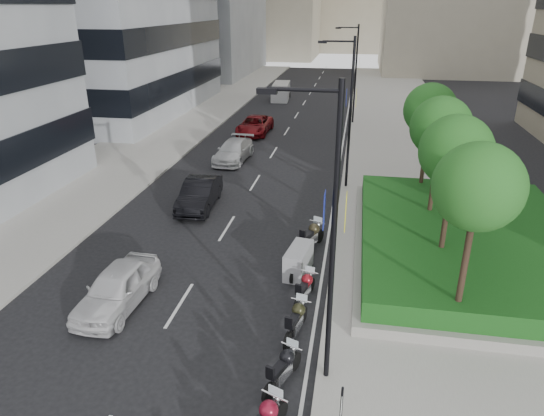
% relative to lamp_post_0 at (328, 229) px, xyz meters
% --- Properties ---
extents(ground, '(160.00, 160.00, 0.00)m').
position_rel_lamp_post_0_xyz_m(ground, '(-4.14, -1.00, -5.07)').
color(ground, black).
rests_on(ground, ground).
extents(sidewalk_right, '(10.00, 100.00, 0.15)m').
position_rel_lamp_post_0_xyz_m(sidewalk_right, '(4.86, 29.00, -4.99)').
color(sidewalk_right, '#9E9B93').
rests_on(sidewalk_right, ground).
extents(sidewalk_left, '(8.00, 100.00, 0.15)m').
position_rel_lamp_post_0_xyz_m(sidewalk_left, '(-16.14, 29.00, -4.99)').
color(sidewalk_left, '#9E9B93').
rests_on(sidewalk_left, ground).
extents(lane_edge, '(0.12, 100.00, 0.01)m').
position_rel_lamp_post_0_xyz_m(lane_edge, '(-0.44, 29.00, -5.06)').
color(lane_edge, silver).
rests_on(lane_edge, ground).
extents(lane_centre, '(0.12, 100.00, 0.01)m').
position_rel_lamp_post_0_xyz_m(lane_centre, '(-5.64, 29.00, -5.06)').
color(lane_centre, silver).
rests_on(lane_centre, ground).
extents(planter, '(10.00, 14.00, 0.40)m').
position_rel_lamp_post_0_xyz_m(planter, '(5.86, 9.00, -4.72)').
color(planter, gray).
rests_on(planter, sidewalk_right).
extents(hedge, '(9.40, 13.40, 0.80)m').
position_rel_lamp_post_0_xyz_m(hedge, '(5.86, 9.00, -4.12)').
color(hedge, '#154413').
rests_on(hedge, planter).
extents(tree_0, '(2.80, 2.80, 6.30)m').
position_rel_lamp_post_0_xyz_m(tree_0, '(4.36, 3.00, 0.36)').
color(tree_0, '#332319').
rests_on(tree_0, planter).
extents(tree_1, '(2.80, 2.80, 6.30)m').
position_rel_lamp_post_0_xyz_m(tree_1, '(4.36, 7.00, 0.36)').
color(tree_1, '#332319').
rests_on(tree_1, planter).
extents(tree_2, '(2.80, 2.80, 6.30)m').
position_rel_lamp_post_0_xyz_m(tree_2, '(4.36, 11.00, 0.36)').
color(tree_2, '#332319').
rests_on(tree_2, planter).
extents(tree_3, '(2.80, 2.80, 6.30)m').
position_rel_lamp_post_0_xyz_m(tree_3, '(4.36, 15.00, 0.36)').
color(tree_3, '#332319').
rests_on(tree_3, planter).
extents(lamp_post_0, '(2.34, 0.45, 9.00)m').
position_rel_lamp_post_0_xyz_m(lamp_post_0, '(0.00, 0.00, 0.00)').
color(lamp_post_0, black).
rests_on(lamp_post_0, ground).
extents(lamp_post_1, '(2.34, 0.45, 9.00)m').
position_rel_lamp_post_0_xyz_m(lamp_post_1, '(0.00, 17.00, 0.00)').
color(lamp_post_1, black).
rests_on(lamp_post_1, ground).
extents(lamp_post_2, '(2.34, 0.45, 9.00)m').
position_rel_lamp_post_0_xyz_m(lamp_post_2, '(0.00, 35.00, 0.00)').
color(lamp_post_2, black).
rests_on(lamp_post_2, ground).
extents(motorcycle_2, '(0.99, 2.05, 1.07)m').
position_rel_lamp_post_0_xyz_m(motorcycle_2, '(-1.11, -0.43, -4.49)').
color(motorcycle_2, black).
rests_on(motorcycle_2, ground).
extents(motorcycle_3, '(0.77, 2.19, 1.10)m').
position_rel_lamp_post_0_xyz_m(motorcycle_3, '(-1.03, 2.00, -4.48)').
color(motorcycle_3, black).
rests_on(motorcycle_3, ground).
extents(motorcycle_4, '(0.78, 2.08, 1.05)m').
position_rel_lamp_post_0_xyz_m(motorcycle_4, '(-0.96, 4.10, -4.50)').
color(motorcycle_4, black).
rests_on(motorcycle_4, ground).
extents(motorcycle_5, '(1.11, 2.10, 1.21)m').
position_rel_lamp_post_0_xyz_m(motorcycle_5, '(-1.47, 6.12, -4.46)').
color(motorcycle_5, black).
rests_on(motorcycle_5, ground).
extents(motorcycle_6, '(1.15, 2.28, 1.21)m').
position_rel_lamp_post_0_xyz_m(motorcycle_6, '(-1.16, 8.46, -4.42)').
color(motorcycle_6, black).
rests_on(motorcycle_6, ground).
extents(car_a, '(2.04, 4.62, 1.55)m').
position_rel_lamp_post_0_xyz_m(car_a, '(-7.89, 2.58, -4.29)').
color(car_a, silver).
rests_on(car_a, ground).
extents(car_b, '(1.98, 4.90, 1.58)m').
position_rel_lamp_post_0_xyz_m(car_b, '(-7.87, 12.47, -4.27)').
color(car_b, black).
rests_on(car_b, ground).
extents(car_c, '(2.36, 5.20, 1.48)m').
position_rel_lamp_post_0_xyz_m(car_c, '(-8.16, 21.40, -4.33)').
color(car_c, silver).
rests_on(car_c, ground).
extents(car_d, '(2.66, 5.54, 1.52)m').
position_rel_lamp_post_0_xyz_m(car_d, '(-8.30, 29.57, -4.30)').
color(car_d, maroon).
rests_on(car_d, ground).
extents(delivery_van, '(2.13, 4.86, 1.99)m').
position_rel_lamp_post_0_xyz_m(delivery_van, '(-8.60, 46.19, -4.14)').
color(delivery_van, silver).
rests_on(delivery_van, ground).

